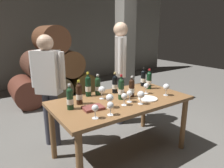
# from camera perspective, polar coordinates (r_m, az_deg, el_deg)

# --- Properties ---
(ground_plane) EXTENTS (14.00, 14.00, 0.00)m
(ground_plane) POSITION_cam_1_polar(r_m,az_deg,el_deg) (2.86, 2.39, -18.79)
(ground_plane) COLOR #66635E
(cellar_back_wall) EXTENTS (10.00, 0.24, 2.80)m
(cellar_back_wall) POSITION_cam_1_polar(r_m,az_deg,el_deg) (6.26, -21.63, 12.36)
(cellar_back_wall) COLOR slate
(cellar_back_wall) RESTS_ON ground_plane
(barrel_stack) EXTENTS (1.86, 0.90, 1.69)m
(barrel_stack) POSITION_cam_1_polar(r_m,az_deg,el_deg) (4.81, -16.37, 3.37)
(barrel_stack) COLOR brown
(barrel_stack) RESTS_ON ground_plane
(stone_pillar) EXTENTS (0.32, 0.32, 2.60)m
(stone_pillar) POSITION_cam_1_polar(r_m,az_deg,el_deg) (4.44, 3.75, 11.32)
(stone_pillar) COLOR slate
(stone_pillar) RESTS_ON ground_plane
(dining_table) EXTENTS (1.70, 0.90, 0.76)m
(dining_table) POSITION_cam_1_polar(r_m,az_deg,el_deg) (2.55, 2.55, -6.22)
(dining_table) COLOR brown
(dining_table) RESTS_ON ground_plane
(wine_bottle_0) EXTENTS (0.07, 0.07, 0.29)m
(wine_bottle_0) POSITION_cam_1_polar(r_m,az_deg,el_deg) (2.97, 10.48, 1.08)
(wine_bottle_0) COLOR black
(wine_bottle_0) RESTS_ON dining_table
(wine_bottle_1) EXTENTS (0.07, 0.07, 0.32)m
(wine_bottle_1) POSITION_cam_1_polar(r_m,az_deg,el_deg) (2.60, -6.80, -0.54)
(wine_bottle_1) COLOR black
(wine_bottle_1) RESTS_ON dining_table
(wine_bottle_2) EXTENTS (0.07, 0.07, 0.27)m
(wine_bottle_2) POSITION_cam_1_polar(r_m,az_deg,el_deg) (2.58, 5.59, -1.05)
(wine_bottle_2) COLOR black
(wine_bottle_2) RESTS_ON dining_table
(wine_bottle_3) EXTENTS (0.07, 0.07, 0.29)m
(wine_bottle_3) POSITION_cam_1_polar(r_m,az_deg,el_deg) (2.72, 0.82, 0.00)
(wine_bottle_3) COLOR black
(wine_bottle_3) RESTS_ON dining_table
(wine_bottle_4) EXTENTS (0.07, 0.07, 0.31)m
(wine_bottle_4) POSITION_cam_1_polar(r_m,az_deg,el_deg) (2.47, 2.64, -1.34)
(wine_bottle_4) COLOR #19381E
(wine_bottle_4) RESTS_ON dining_table
(wine_bottle_5) EXTENTS (0.07, 0.07, 0.28)m
(wine_bottle_5) POSITION_cam_1_polar(r_m,az_deg,el_deg) (2.65, -4.07, -0.53)
(wine_bottle_5) COLOR #19381E
(wine_bottle_5) RESTS_ON dining_table
(wine_bottle_6) EXTENTS (0.07, 0.07, 0.29)m
(wine_bottle_6) POSITION_cam_1_polar(r_m,az_deg,el_deg) (3.10, 8.87, 1.69)
(wine_bottle_6) COLOR black
(wine_bottle_6) RESTS_ON dining_table
(wine_bottle_7) EXTENTS (0.07, 0.07, 0.28)m
(wine_bottle_7) POSITION_cam_1_polar(r_m,az_deg,el_deg) (2.21, -11.86, -4.02)
(wine_bottle_7) COLOR #19381E
(wine_bottle_7) RESTS_ON dining_table
(wine_bottle_8) EXTENTS (0.07, 0.07, 0.29)m
(wine_bottle_8) POSITION_cam_1_polar(r_m,az_deg,el_deg) (2.34, -9.31, -2.76)
(wine_bottle_8) COLOR black
(wine_bottle_8) RESTS_ON dining_table
(wine_glass_0) EXTENTS (0.09, 0.09, 0.16)m
(wine_glass_0) POSITION_cam_1_polar(r_m,az_deg,el_deg) (2.20, -0.65, -4.05)
(wine_glass_0) COLOR white
(wine_glass_0) RESTS_ON dining_table
(wine_glass_1) EXTENTS (0.08, 0.08, 0.16)m
(wine_glass_1) POSITION_cam_1_polar(r_m,az_deg,el_deg) (2.72, 15.17, -0.88)
(wine_glass_1) COLOR white
(wine_glass_1) RESTS_ON dining_table
(wine_glass_2) EXTENTS (0.07, 0.07, 0.14)m
(wine_glass_2) POSITION_cam_1_polar(r_m,az_deg,el_deg) (2.73, 9.69, -0.67)
(wine_glass_2) COLOR white
(wine_glass_2) RESTS_ON dining_table
(wine_glass_3) EXTENTS (0.09, 0.09, 0.16)m
(wine_glass_3) POSITION_cam_1_polar(r_m,az_deg,el_deg) (2.49, -2.91, -1.74)
(wine_glass_3) COLOR white
(wine_glass_3) RESTS_ON dining_table
(wine_glass_4) EXTENTS (0.07, 0.07, 0.14)m
(wine_glass_4) POSITION_cam_1_polar(r_m,az_deg,el_deg) (2.02, -0.47, -6.20)
(wine_glass_4) COLOR white
(wine_glass_4) RESTS_ON dining_table
(wine_glass_5) EXTENTS (0.07, 0.07, 0.14)m
(wine_glass_5) POSITION_cam_1_polar(r_m,az_deg,el_deg) (2.28, 3.48, -3.64)
(wine_glass_5) COLOR white
(wine_glass_5) RESTS_ON dining_table
(wine_glass_6) EXTENTS (0.07, 0.07, 0.14)m
(wine_glass_6) POSITION_cam_1_polar(r_m,az_deg,el_deg) (1.95, -4.82, -7.02)
(wine_glass_6) COLOR white
(wine_glass_6) RESTS_ON dining_table
(wine_glass_7) EXTENTS (0.07, 0.07, 0.14)m
(wine_glass_7) POSITION_cam_1_polar(r_m,az_deg,el_deg) (2.39, 4.99, -2.83)
(wine_glass_7) COLOR white
(wine_glass_7) RESTS_ON dining_table
(wine_glass_8) EXTENTS (0.09, 0.09, 0.16)m
(wine_glass_8) POSITION_cam_1_polar(r_m,az_deg,el_deg) (2.34, 8.21, -3.08)
(wine_glass_8) COLOR white
(wine_glass_8) RESTS_ON dining_table
(tasting_notebook) EXTENTS (0.23, 0.18, 0.03)m
(tasting_notebook) POSITION_cam_1_polar(r_m,az_deg,el_deg) (2.21, -5.36, -6.76)
(tasting_notebook) COLOR brown
(tasting_notebook) RESTS_ON dining_table
(serving_plate) EXTENTS (0.24, 0.24, 0.01)m
(serving_plate) POSITION_cam_1_polar(r_m,az_deg,el_deg) (2.55, 10.13, -4.12)
(serving_plate) COLOR white
(serving_plate) RESTS_ON dining_table
(sommelier_presenting) EXTENTS (0.33, 0.42, 1.72)m
(sommelier_presenting) POSITION_cam_1_polar(r_m,az_deg,el_deg) (3.34, 2.38, 5.64)
(sommelier_presenting) COLOR #383842
(sommelier_presenting) RESTS_ON ground_plane
(taster_seated_left) EXTENTS (0.36, 0.38, 1.54)m
(taster_seated_left) POSITION_cam_1_polar(r_m,az_deg,el_deg) (2.80, -17.61, 0.51)
(taster_seated_left) COLOR #383842
(taster_seated_left) RESTS_ON ground_plane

